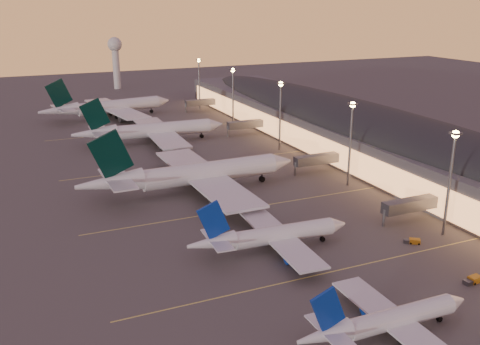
# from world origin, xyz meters

# --- Properties ---
(ground) EXTENTS (700.00, 700.00, 0.00)m
(ground) POSITION_xyz_m (0.00, 0.00, 0.00)
(ground) COLOR #474542
(airliner_narrow_south) EXTENTS (33.65, 29.94, 12.07)m
(airliner_narrow_south) POSITION_xyz_m (-3.37, -27.94, 3.12)
(airliner_narrow_south) COLOR silver
(airliner_narrow_south) RESTS_ON ground
(airliner_narrow_north) EXTENTS (38.70, 34.58, 13.83)m
(airliner_narrow_north) POSITION_xyz_m (-6.21, 9.25, 3.58)
(airliner_narrow_north) COLOR silver
(airliner_narrow_north) RESTS_ON ground
(airliner_wide_near) EXTENTS (66.48, 60.38, 21.32)m
(airliner_wide_near) POSITION_xyz_m (-9.74, 53.13, 5.49)
(airliner_wide_near) COLOR silver
(airliner_wide_near) RESTS_ON ground
(airliner_wide_mid) EXTENTS (60.63, 55.13, 19.43)m
(airliner_wide_mid) POSITION_xyz_m (-5.89, 114.88, 5.00)
(airliner_wide_mid) COLOR silver
(airliner_wide_mid) RESTS_ON ground
(airliner_wide_far) EXTENTS (64.76, 59.73, 20.77)m
(airliner_wide_far) POSITION_xyz_m (-12.59, 169.75, 5.35)
(airliner_wide_far) COLOR silver
(airliner_wide_far) RESTS_ON ground
(terminal_building) EXTENTS (56.35, 255.00, 17.46)m
(terminal_building) POSITION_xyz_m (61.84, 72.47, 8.78)
(terminal_building) COLOR #4D4D52
(terminal_building) RESTS_ON ground
(light_masts) EXTENTS (2.20, 217.20, 25.90)m
(light_masts) POSITION_xyz_m (36.00, 65.00, 17.55)
(light_masts) COLOR slate
(light_masts) RESTS_ON ground
(radar_tower) EXTENTS (9.00, 9.00, 32.50)m
(radar_tower) POSITION_xyz_m (10.00, 260.00, 21.87)
(radar_tower) COLOR silver
(radar_tower) RESTS_ON ground
(lane_markings) EXTENTS (90.00, 180.36, 0.00)m
(lane_markings) POSITION_xyz_m (0.00, 40.00, 0.01)
(lane_markings) COLOR #D8C659
(lane_markings) RESTS_ON ground
(baggage_tug_b) EXTENTS (4.33, 2.14, 1.25)m
(baggage_tug_b) POSITION_xyz_m (24.47, -20.25, 0.57)
(baggage_tug_b) COLOR orange
(baggage_tug_b) RESTS_ON ground
(baggage_tug_c) EXTENTS (3.89, 3.34, 1.12)m
(baggage_tug_c) POSITION_xyz_m (25.91, -0.82, 0.51)
(baggage_tug_c) COLOR orange
(baggage_tug_c) RESTS_ON ground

